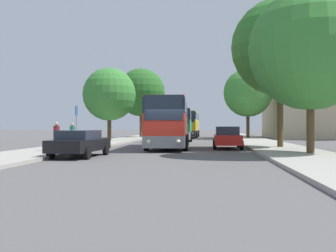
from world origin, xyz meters
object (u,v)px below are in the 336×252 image
(tree_right_mid, at_px, (310,49))
(tree_left_near, at_px, (109,94))
(bus_stop_sign, at_px, (76,121))
(tree_right_near, at_px, (280,47))
(tree_right_far, at_px, (248,93))
(pedestrian_waiting_far, at_px, (57,136))
(bus_middle, at_px, (179,124))
(parked_car_left_curb, at_px, (80,143))
(bus_rear, at_px, (189,124))
(parked_car_right_near, at_px, (227,137))
(tree_left_far, at_px, (141,93))
(pedestrian_waiting_near, at_px, (72,134))
(bus_front, at_px, (169,123))

(tree_right_mid, bearing_deg, tree_left_near, 129.97)
(bus_stop_sign, bearing_deg, tree_right_near, 10.25)
(tree_right_far, bearing_deg, pedestrian_waiting_far, -116.80)
(bus_middle, xyz_separation_m, bus_stop_sign, (-5.51, -17.22, 0.10))
(parked_car_left_curb, relative_size, tree_right_mid, 0.55)
(bus_stop_sign, height_order, pedestrian_waiting_far, bus_stop_sign)
(parked_car_left_curb, height_order, tree_right_mid, tree_right_mid)
(tree_right_mid, bearing_deg, bus_stop_sign, 164.55)
(tree_right_near, bearing_deg, bus_rear, 105.36)
(tree_left_near, xyz_separation_m, tree_right_mid, (15.36, -18.32, 0.73))
(bus_middle, relative_size, tree_right_far, 1.32)
(parked_car_right_near, bearing_deg, bus_middle, -73.41)
(bus_middle, height_order, pedestrian_waiting_far, bus_middle)
(parked_car_left_curb, xyz_separation_m, tree_left_far, (-2.52, 32.74, 5.36))
(parked_car_left_curb, relative_size, pedestrian_waiting_near, 2.90)
(tree_left_far, relative_size, tree_right_near, 0.91)
(tree_right_near, bearing_deg, pedestrian_waiting_near, -178.19)
(bus_middle, relative_size, parked_car_left_curb, 2.37)
(tree_left_far, xyz_separation_m, tree_right_far, (13.79, -2.83, -0.39))
(bus_rear, xyz_separation_m, tree_left_far, (-6.19, -3.17, 4.19))
(pedestrian_waiting_far, bearing_deg, bus_rear, 44.14)
(pedestrian_waiting_near, height_order, tree_right_near, tree_right_near)
(bus_middle, distance_m, tree_left_near, 8.13)
(tree_left_near, distance_m, tree_right_near, 19.32)
(pedestrian_waiting_near, bearing_deg, pedestrian_waiting_far, 112.06)
(bus_middle, distance_m, bus_rear, 12.87)
(tree_right_near, bearing_deg, parked_car_left_curb, -143.80)
(bus_rear, bearing_deg, tree_left_near, -114.21)
(parked_car_left_curb, height_order, pedestrian_waiting_far, pedestrian_waiting_far)
(pedestrian_waiting_near, relative_size, tree_left_far, 0.18)
(pedestrian_waiting_far, relative_size, tree_right_far, 0.19)
(tree_left_far, bearing_deg, tree_right_far, -11.58)
(parked_car_left_curb, bearing_deg, pedestrian_waiting_far, 131.31)
(bus_stop_sign, relative_size, tree_right_mid, 0.32)
(parked_car_right_near, relative_size, tree_right_mid, 0.54)
(bus_rear, relative_size, tree_left_near, 1.38)
(bus_rear, height_order, tree_left_near, tree_left_near)
(tree_left_far, distance_m, tree_right_near, 28.12)
(tree_right_mid, height_order, tree_right_far, tree_right_mid)
(parked_car_left_curb, bearing_deg, tree_right_far, 71.55)
(bus_middle, height_order, tree_left_near, tree_left_near)
(bus_rear, bearing_deg, tree_right_far, -37.23)
(parked_car_left_curb, xyz_separation_m, pedestrian_waiting_near, (-3.15, 7.79, 0.26))
(bus_middle, height_order, tree_right_far, tree_right_far)
(bus_front, xyz_separation_m, parked_car_left_curb, (-3.63, -8.56, -1.08))
(bus_middle, height_order, parked_car_right_near, bus_middle)
(pedestrian_waiting_near, bearing_deg, bus_stop_sign, 129.32)
(parked_car_left_curb, bearing_deg, bus_front, 69.22)
(pedestrian_waiting_far, xyz_separation_m, tree_right_far, (13.64, 27.00, 4.73))
(tree_left_far, bearing_deg, bus_rear, 27.09)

